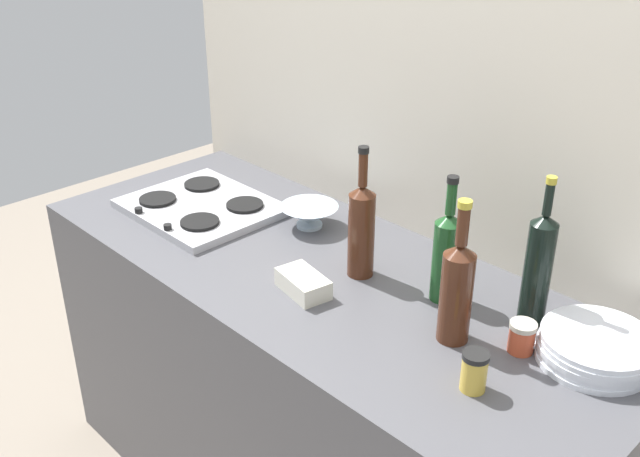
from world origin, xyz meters
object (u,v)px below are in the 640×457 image
object	(u,v)px
wine_bottle_rightmost	(538,267)
mixing_bowl	(309,215)
butter_dish	(303,284)
wine_bottle_leftmost	(457,289)
wine_bottle_mid_left	(361,228)
stovetop_hob	(201,206)
wine_bottle_mid_right	(446,254)
condiment_jar_rear	(474,371)
plate_stack	(596,348)
condiment_jar_front	(522,337)

from	to	relation	value
wine_bottle_rightmost	mixing_bowl	size ratio (longest dim) A/B	2.14
mixing_bowl	butter_dish	xyz separation A→B (m)	(0.26, -0.27, -0.01)
wine_bottle_leftmost	wine_bottle_rightmost	size ratio (longest dim) A/B	0.94
mixing_bowl	wine_bottle_rightmost	bearing A→B (deg)	2.79
mixing_bowl	wine_bottle_mid_left	bearing A→B (deg)	-17.90
stovetop_hob	wine_bottle_leftmost	world-z (taller)	wine_bottle_leftmost
stovetop_hob	butter_dish	bearing A→B (deg)	-9.84
wine_bottle_mid_right	mixing_bowl	bearing A→B (deg)	176.18
wine_bottle_mid_left	condiment_jar_rear	bearing A→B (deg)	-20.19
wine_bottle_mid_right	butter_dish	xyz separation A→B (m)	(-0.27, -0.23, -0.10)
stovetop_hob	wine_bottle_rightmost	world-z (taller)	wine_bottle_rightmost
wine_bottle_rightmost	butter_dish	size ratio (longest dim) A/B	2.56
wine_bottle_leftmost	wine_bottle_rightmost	xyz separation A→B (m)	(0.09, 0.20, 0.01)
mixing_bowl	stovetop_hob	bearing A→B (deg)	-152.08
wine_bottle_rightmost	condiment_jar_rear	distance (m)	0.33
wine_bottle_mid_left	wine_bottle_mid_right	xyz separation A→B (m)	(0.23, 0.06, -0.01)
wine_bottle_mid_right	wine_bottle_rightmost	bearing A→B (deg)	18.87
wine_bottle_leftmost	butter_dish	distance (m)	0.42
stovetop_hob	mixing_bowl	xyz separation A→B (m)	(0.32, 0.17, 0.02)
butter_dish	wine_bottle_mid_right	bearing A→B (deg)	41.33
stovetop_hob	wine_bottle_mid_left	world-z (taller)	wine_bottle_mid_left
plate_stack	condiment_jar_front	xyz separation A→B (m)	(-0.13, -0.09, 0.01)
plate_stack	stovetop_hob	bearing A→B (deg)	-172.30
stovetop_hob	condiment_jar_rear	bearing A→B (deg)	-5.56
wine_bottle_leftmost	mixing_bowl	xyz separation A→B (m)	(-0.65, 0.16, -0.10)
wine_bottle_mid_right	condiment_jar_rear	xyz separation A→B (m)	(0.26, -0.24, -0.08)
plate_stack	wine_bottle_rightmost	world-z (taller)	wine_bottle_rightmost
stovetop_hob	wine_bottle_leftmost	size ratio (longest dim) A/B	1.28
plate_stack	condiment_jar_front	world-z (taller)	condiment_jar_front
wine_bottle_mid_right	butter_dish	size ratio (longest dim) A/B	2.27
mixing_bowl	plate_stack	bearing A→B (deg)	-0.10
wine_bottle_leftmost	condiment_jar_rear	world-z (taller)	wine_bottle_leftmost
wine_bottle_rightmost	wine_bottle_mid_right	bearing A→B (deg)	-161.13
wine_bottle_mid_right	wine_bottle_rightmost	size ratio (longest dim) A/B	0.89
butter_dish	wine_bottle_mid_left	bearing A→B (deg)	77.46
plate_stack	mixing_bowl	bearing A→B (deg)	179.90
butter_dish	condiment_jar_front	xyz separation A→B (m)	(0.52, 0.18, 0.01)
stovetop_hob	wine_bottle_leftmost	xyz separation A→B (m)	(0.97, 0.01, 0.12)
plate_stack	butter_dish	distance (m)	0.71
plate_stack	wine_bottle_mid_right	size ratio (longest dim) A/B	0.77
stovetop_hob	wine_bottle_rightmost	xyz separation A→B (m)	(1.05, 0.20, 0.13)
condiment_jar_rear	mixing_bowl	bearing A→B (deg)	160.67
stovetop_hob	wine_bottle_rightmost	distance (m)	1.08
wine_bottle_leftmost	mixing_bowl	size ratio (longest dim) A/B	2.01
butter_dish	plate_stack	bearing A→B (deg)	22.17
wine_bottle_mid_left	mixing_bowl	world-z (taller)	wine_bottle_mid_left
condiment_jar_front	condiment_jar_rear	bearing A→B (deg)	-89.11
wine_bottle_mid_left	butter_dish	size ratio (longest dim) A/B	2.47
wine_bottle_mid_right	mixing_bowl	xyz separation A→B (m)	(-0.53, 0.04, -0.09)
condiment_jar_rear	condiment_jar_front	bearing A→B (deg)	90.89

